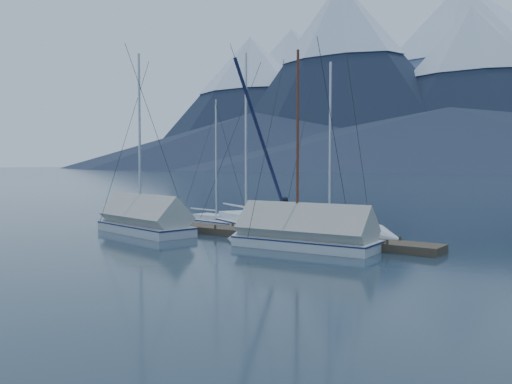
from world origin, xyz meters
TOP-DOWN VIEW (x-y plane):
  - ground at (0.00, 0.00)m, footprint 1000.00×1000.00m
  - dock at (0.00, 2.00)m, footprint 18.00×1.50m
  - mooring_posts at (-0.50, 2.00)m, footprint 15.12×1.52m
  - sailboat_open_left at (-4.12, 4.34)m, footprint 6.19×2.80m
  - sailboat_open_mid at (-1.89, 4.13)m, footprint 8.09×5.64m
  - sailboat_open_right at (3.29, 4.32)m, footprint 7.14×3.04m
  - sailboat_covered_near at (3.23, 0.31)m, footprint 7.25×3.08m
  - sailboat_covered_far at (-5.98, -0.11)m, footprint 7.49×3.61m
  - person at (1.59, 2.23)m, footprint 0.59×0.71m

SIDE VIEW (x-z plane):
  - ground at x=0.00m, z-range 0.00..0.00m
  - dock at x=0.00m, z-range -0.16..0.38m
  - sailboat_open_left at x=-4.12m, z-range -3.82..4.10m
  - sailboat_open_right at x=3.29m, z-range -4.51..4.84m
  - sailboat_open_mid at x=-1.89m, z-range -5.07..5.44m
  - mooring_posts at x=-0.50m, z-range 0.17..0.52m
  - sailboat_covered_near at x=3.23m, z-range -4.17..5.10m
  - sailboat_covered_far at x=-5.98m, z-range -4.56..5.55m
  - person at x=1.59m, z-range 0.34..2.00m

